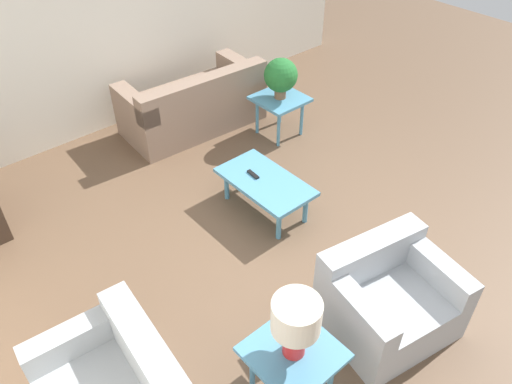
# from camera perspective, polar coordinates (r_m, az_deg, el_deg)

# --- Properties ---
(ground_plane) EXTENTS (14.00, 14.00, 0.00)m
(ground_plane) POSITION_cam_1_polar(r_m,az_deg,el_deg) (4.91, 4.25, -4.96)
(ground_plane) COLOR brown
(wall_right) EXTENTS (0.12, 7.20, 2.70)m
(wall_right) POSITION_cam_1_polar(r_m,az_deg,el_deg) (6.39, -15.80, 19.03)
(wall_right) COLOR silver
(wall_right) RESTS_ON ground_plane
(sofa) EXTENTS (0.94, 1.77, 0.79)m
(sofa) POSITION_cam_1_polar(r_m,az_deg,el_deg) (6.37, -7.09, 9.82)
(sofa) COLOR gray
(sofa) RESTS_ON ground_plane
(armchair) EXTENTS (0.95, 1.07, 0.73)m
(armchair) POSITION_cam_1_polar(r_m,az_deg,el_deg) (4.12, 14.75, -11.70)
(armchair) COLOR #A8ADB2
(armchair) RESTS_ON ground_plane
(coffee_table) EXTENTS (0.99, 0.55, 0.38)m
(coffee_table) POSITION_cam_1_polar(r_m,az_deg,el_deg) (4.97, 1.05, 0.94)
(coffee_table) COLOR teal
(coffee_table) RESTS_ON ground_plane
(side_table_plant) EXTENTS (0.57, 0.57, 0.51)m
(side_table_plant) POSITION_cam_1_polar(r_m,az_deg,el_deg) (6.13, 2.74, 10.16)
(side_table_plant) COLOR teal
(side_table_plant) RESTS_ON ground_plane
(side_table_lamp) EXTENTS (0.57, 0.57, 0.51)m
(side_table_lamp) POSITION_cam_1_polar(r_m,az_deg,el_deg) (3.53, 4.25, -18.29)
(side_table_lamp) COLOR teal
(side_table_lamp) RESTS_ON ground_plane
(potted_plant) EXTENTS (0.40, 0.40, 0.49)m
(potted_plant) POSITION_cam_1_polar(r_m,az_deg,el_deg) (5.97, 2.85, 13.12)
(potted_plant) COLOR brown
(potted_plant) RESTS_ON side_table_plant
(table_lamp) EXTENTS (0.32, 0.32, 0.49)m
(table_lamp) POSITION_cam_1_polar(r_m,az_deg,el_deg) (3.21, 4.59, -14.49)
(table_lamp) COLOR red
(table_lamp) RESTS_ON side_table_lamp
(remote_control) EXTENTS (0.16, 0.05, 0.02)m
(remote_control) POSITION_cam_1_polar(r_m,az_deg,el_deg) (5.00, -0.34, 2.03)
(remote_control) COLOR black
(remote_control) RESTS_ON coffee_table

